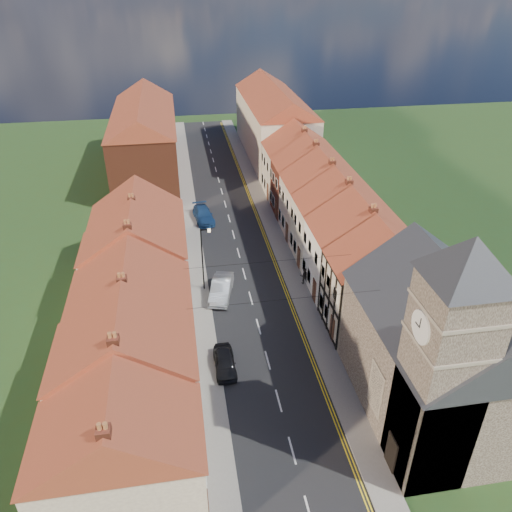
{
  "coord_description": "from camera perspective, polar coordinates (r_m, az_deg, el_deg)",
  "views": [
    {
      "loc": [
        -5.41,
        -17.24,
        25.22
      ],
      "look_at": [
        0.67,
        19.24,
        3.5
      ],
      "focal_mm": 35.0,
      "sensor_mm": 36.0,
      "label": 1
    }
  ],
  "objects": [
    {
      "name": "block_right_far",
      "position": [
        76.37,
        2.05,
        15.28
      ],
      "size": [
        8.3,
        24.2,
        10.5
      ],
      "color": "beige",
      "rests_on": "ground"
    },
    {
      "name": "cottage_l_white",
      "position": [
        36.08,
        -13.92,
        -5.93
      ],
      "size": [
        8.3,
        6.9,
        8.8
      ],
      "color": "beige",
      "rests_on": "ground"
    },
    {
      "name": "cottage_r_cream_far",
      "position": [
        62.36,
        4.83,
        10.88
      ],
      "size": [
        8.3,
        6.0,
        9.0
      ],
      "color": "beige",
      "rests_on": "ground"
    },
    {
      "name": "cottage_l_cream",
      "position": [
        31.03,
        -14.5,
        -12.64
      ],
      "size": [
        8.3,
        6.3,
        9.1
      ],
      "color": "beige",
      "rests_on": "ground"
    },
    {
      "name": "car_far",
      "position": [
        56.86,
        -6.03,
        4.7
      ],
      "size": [
        2.53,
        5.0,
        1.39
      ],
      "primitive_type": "imported",
      "rotation": [
        0.0,
        0.0,
        0.12
      ],
      "color": "navy",
      "rests_on": "ground"
    },
    {
      "name": "lamppost",
      "position": [
        43.12,
        -6.05,
        0.05
      ],
      "size": [
        0.88,
        0.15,
        6.0
      ],
      "color": "black",
      "rests_on": "pavement_left"
    },
    {
      "name": "car_mid",
      "position": [
        43.65,
        -3.98,
        -3.73
      ],
      "size": [
        2.77,
        4.95,
        1.54
      ],
      "primitive_type": "imported",
      "rotation": [
        0.0,
        0.0,
        -0.26
      ],
      "color": "#B7BCC0",
      "rests_on": "ground"
    },
    {
      "name": "cottage_r_cream_mid",
      "position": [
        48.02,
        9.39,
        4.4
      ],
      "size": [
        8.3,
        5.2,
        9.0
      ],
      "color": "beige",
      "rests_on": "ground"
    },
    {
      "name": "cottage_r_white_near",
      "position": [
        43.54,
        11.53,
        1.3
      ],
      "size": [
        8.3,
        6.0,
        9.0
      ],
      "color": "silver",
      "rests_on": "ground"
    },
    {
      "name": "car_near",
      "position": [
        36.5,
        -3.6,
        -12.0
      ],
      "size": [
        1.5,
        3.72,
        1.27
      ],
      "primitive_type": "imported",
      "rotation": [
        0.0,
        0.0,
        0.0
      ],
      "color": "black",
      "rests_on": "ground"
    },
    {
      "name": "cottage_l_brick_mid",
      "position": [
        41.09,
        -13.56,
        -0.76
      ],
      "size": [
        8.3,
        5.7,
        9.1
      ],
      "color": "silver",
      "rests_on": "ground"
    },
    {
      "name": "church",
      "position": [
        31.86,
        20.85,
        -9.35
      ],
      "size": [
        11.25,
        14.25,
        15.2
      ],
      "color": "#3E332B",
      "rests_on": "ground"
    },
    {
      "name": "cottage_r_tudor",
      "position": [
        39.27,
        14.1,
        -2.51
      ],
      "size": [
        8.3,
        5.2,
        9.0
      ],
      "color": "beige",
      "rests_on": "ground"
    },
    {
      "name": "pavement_left",
      "position": [
        53.53,
        -7.27,
        2.13
      ],
      "size": [
        1.8,
        90.0,
        0.12
      ],
      "primitive_type": "cube",
      "color": "#ABA39C",
      "rests_on": "ground"
    },
    {
      "name": "pavement_right",
      "position": [
        54.42,
        2.02,
        2.86
      ],
      "size": [
        1.8,
        90.0,
        0.12
      ],
      "primitive_type": "cube",
      "color": "#ABA39C",
      "rests_on": "ground"
    },
    {
      "name": "block_left_far",
      "position": [
        70.24,
        -12.58,
        13.24
      ],
      "size": [
        8.3,
        24.2,
        10.5
      ],
      "color": "brown",
      "rests_on": "ground"
    },
    {
      "name": "road",
      "position": [
        53.82,
        -2.59,
        2.46
      ],
      "size": [
        7.0,
        90.0,
        0.02
      ],
      "primitive_type": "cube",
      "color": "black",
      "rests_on": "ground"
    },
    {
      "name": "cottage_l_pink",
      "position": [
        46.24,
        -13.26,
        2.75
      ],
      "size": [
        8.3,
        6.3,
        8.8
      ],
      "color": "beige",
      "rests_on": "ground"
    },
    {
      "name": "ground",
      "position": [
        31.03,
        5.07,
        -24.13
      ],
      "size": [
        160.0,
        160.0,
        0.0
      ],
      "primitive_type": "plane",
      "color": "#23431C",
      "rests_on": "ground"
    },
    {
      "name": "pedestrian_right",
      "position": [
        45.24,
        5.51,
        -2.27
      ],
      "size": [
        0.79,
        0.64,
        1.54
      ],
      "primitive_type": "imported",
      "rotation": [
        0.0,
        0.0,
        3.07
      ],
      "color": "#282520",
      "rests_on": "pavement_right"
    },
    {
      "name": "cottage_r_pink",
      "position": [
        52.68,
        7.61,
        6.96
      ],
      "size": [
        8.3,
        6.0,
        9.0
      ],
      "color": "beige",
      "rests_on": "ground"
    },
    {
      "name": "cottage_r_white_far",
      "position": [
        57.47,
        6.11,
        9.09
      ],
      "size": [
        8.3,
        5.2,
        9.0
      ],
      "color": "brown",
      "rests_on": "ground"
    },
    {
      "name": "cottage_l_brick_near",
      "position": [
        27.17,
        -15.17,
        -21.17
      ],
      "size": [
        8.3,
        5.7,
        8.8
      ],
      "color": "beige",
      "rests_on": "ground"
    }
  ]
}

